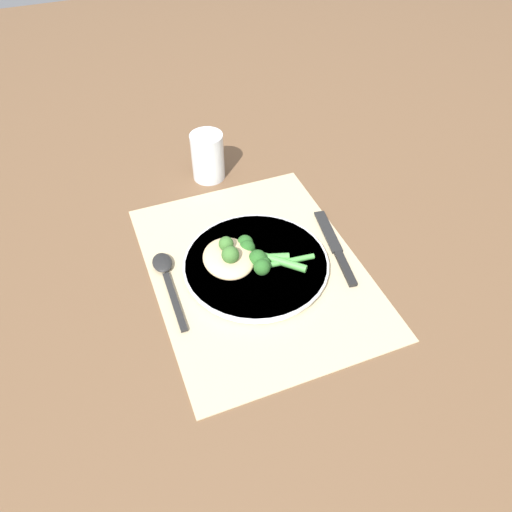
{
  "coord_description": "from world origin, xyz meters",
  "views": [
    {
      "loc": [
        0.55,
        -0.22,
        0.64
      ],
      "look_at": [
        0.0,
        0.0,
        0.03
      ],
      "focal_mm": 35.0,
      "sensor_mm": 36.0,
      "label": 1
    }
  ],
  "objects": [
    {
      "name": "ground_plane",
      "position": [
        0.0,
        0.0,
        0.0
      ],
      "size": [
        3.0,
        3.0,
        0.0
      ],
      "primitive_type": "plane",
      "color": "brown"
    },
    {
      "name": "placemat",
      "position": [
        0.0,
        0.0,
        0.0
      ],
      "size": [
        0.47,
        0.35,
        0.0
      ],
      "color": "#C6B289",
      "rests_on": "ground_plane"
    },
    {
      "name": "plate",
      "position": [
        0.0,
        0.0,
        0.01
      ],
      "size": [
        0.25,
        0.25,
        0.01
      ],
      "color": "white",
      "rests_on": "placemat"
    },
    {
      "name": "chicken_fillet",
      "position": [
        -0.01,
        -0.04,
        0.03
      ],
      "size": [
        0.1,
        0.09,
        0.03
      ],
      "rotation": [
        0.0,
        0.0,
        6.29
      ],
      "color": "#DBBC89",
      "rests_on": "plate"
    },
    {
      "name": "pesto_dollop_primary",
      "position": [
        -0.03,
        -0.04,
        0.05
      ],
      "size": [
        0.03,
        0.03,
        0.03
      ],
      "color": "#3D702D",
      "rests_on": "chicken_fillet"
    },
    {
      "name": "pesto_dollop_secondary",
      "position": [
        0.0,
        -0.05,
        0.05
      ],
      "size": [
        0.03,
        0.03,
        0.03
      ],
      "color": "#3D702D",
      "rests_on": "chicken_fillet"
    },
    {
      "name": "broccoli_stalk_rear",
      "position": [
        -0.01,
        -0.03,
        0.03
      ],
      "size": [
        0.06,
        0.12,
        0.03
      ],
      "rotation": [
        0.0,
        0.0,
        9.12
      ],
      "color": "#51A847",
      "rests_on": "plate"
    },
    {
      "name": "broccoli_stalk_right",
      "position": [
        -0.02,
        0.0,
        0.03
      ],
      "size": [
        0.11,
        0.11,
        0.03
      ],
      "rotation": [
        0.0,
        0.0,
        8.64
      ],
      "color": "#51A847",
      "rests_on": "plate"
    },
    {
      "name": "broccoli_stalk_left",
      "position": [
        0.02,
        0.01,
        0.03
      ],
      "size": [
        0.05,
        0.11,
        0.03
      ],
      "rotation": [
        0.0,
        0.0,
        9.32
      ],
      "color": "#51A847",
      "rests_on": "plate"
    },
    {
      "name": "knife",
      "position": [
        0.01,
        0.15,
        0.01
      ],
      "size": [
        0.19,
        0.05,
        0.01
      ],
      "rotation": [
        0.0,
        0.0,
        1.41
      ],
      "color": "black",
      "rests_on": "placemat"
    },
    {
      "name": "spoon",
      "position": [
        -0.04,
        -0.15,
        0.01
      ],
      "size": [
        0.18,
        0.03,
        0.01
      ],
      "rotation": [
        0.0,
        0.0,
        1.55
      ],
      "color": "black",
      "rests_on": "placemat"
    },
    {
      "name": "water_glass",
      "position": [
        -0.29,
        0.01,
        0.05
      ],
      "size": [
        0.07,
        0.07,
        0.1
      ],
      "color": "silver",
      "rests_on": "ground_plane"
    }
  ]
}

